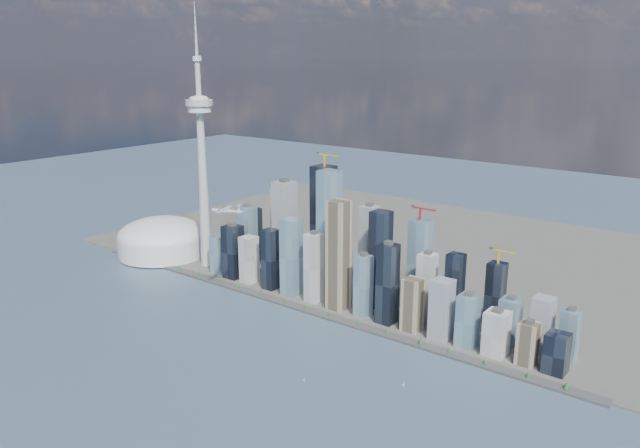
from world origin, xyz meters
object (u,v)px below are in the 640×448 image
Objects in this scene: dome_stadium at (162,239)px; airplane at (226,210)px; sailboat_east at (404,384)px; needle_tower at (202,160)px; sailboat_west at (304,379)px.

dome_stadium is 396.17m from airplane.
sailboat_east is at bearing -29.42° from airplane.
dome_stadium is at bearing -175.91° from needle_tower.
airplane is 6.05× the size of sailboat_east.
airplane is (207.70, -133.16, -51.87)m from needle_tower.
sailboat_west is at bearing -126.82° from sailboat_east.
needle_tower is at bearing 4.09° from dome_stadium.
airplane is 440.15m from sailboat_east.
airplane is at bearing -166.27° from sailboat_east.
airplane reaches higher than sailboat_west.
dome_stadium is 766.73m from sailboat_east.
sailboat_east is (397.97, -51.56, -180.82)m from airplane.
needle_tower reaches higher than airplane.
needle_tower is 241.40m from dome_stadium.
sailboat_west is at bearing -46.45° from airplane.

